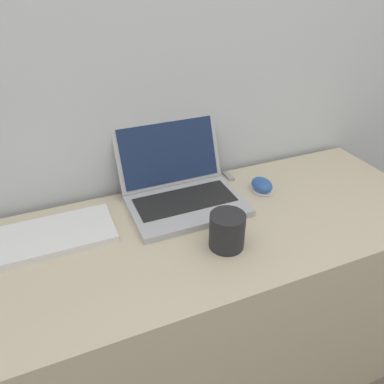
{
  "coord_description": "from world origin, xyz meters",
  "views": [
    {
      "loc": [
        -0.37,
        -0.5,
        1.4
      ],
      "look_at": [
        -0.02,
        0.35,
        0.82
      ],
      "focal_mm": 35.0,
      "sensor_mm": 36.0,
      "label": 1
    }
  ],
  "objects_px": {
    "laptop": "(180,186)",
    "usb_stick": "(228,176)",
    "external_keyboard": "(40,239)",
    "drink_cup": "(227,230)",
    "computer_mouse": "(262,185)"
  },
  "relations": [
    {
      "from": "drink_cup",
      "to": "usb_stick",
      "type": "bearing_deg",
      "value": 61.61
    },
    {
      "from": "usb_stick",
      "to": "drink_cup",
      "type": "bearing_deg",
      "value": -118.39
    },
    {
      "from": "computer_mouse",
      "to": "usb_stick",
      "type": "height_order",
      "value": "computer_mouse"
    },
    {
      "from": "usb_stick",
      "to": "computer_mouse",
      "type": "bearing_deg",
      "value": -63.96
    },
    {
      "from": "computer_mouse",
      "to": "external_keyboard",
      "type": "height_order",
      "value": "computer_mouse"
    },
    {
      "from": "laptop",
      "to": "usb_stick",
      "type": "height_order",
      "value": "laptop"
    },
    {
      "from": "drink_cup",
      "to": "computer_mouse",
      "type": "height_order",
      "value": "drink_cup"
    },
    {
      "from": "laptop",
      "to": "external_keyboard",
      "type": "xyz_separation_m",
      "value": [
        -0.43,
        -0.05,
        -0.04
      ]
    },
    {
      "from": "laptop",
      "to": "computer_mouse",
      "type": "bearing_deg",
      "value": -11.28
    },
    {
      "from": "computer_mouse",
      "to": "usb_stick",
      "type": "distance_m",
      "value": 0.14
    },
    {
      "from": "drink_cup",
      "to": "external_keyboard",
      "type": "distance_m",
      "value": 0.51
    },
    {
      "from": "drink_cup",
      "to": "external_keyboard",
      "type": "height_order",
      "value": "drink_cup"
    },
    {
      "from": "drink_cup",
      "to": "external_keyboard",
      "type": "bearing_deg",
      "value": 155.33
    },
    {
      "from": "laptop",
      "to": "usb_stick",
      "type": "distance_m",
      "value": 0.22
    },
    {
      "from": "drink_cup",
      "to": "laptop",
      "type": "bearing_deg",
      "value": 96.72
    }
  ]
}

